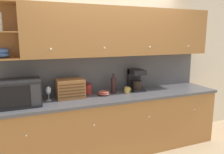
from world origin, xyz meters
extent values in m
plane|color=tan|center=(0.00, 0.00, 0.00)|extent=(24.00, 24.00, 0.00)
cube|color=silver|center=(0.00, 0.03, 1.30)|extent=(5.82, 0.06, 2.60)
cube|color=#A36B38|center=(0.00, -0.32, 0.44)|extent=(3.42, 0.64, 0.88)
cube|color=#4C4C51|center=(0.00, -0.34, 0.90)|extent=(3.44, 0.67, 0.04)
sphere|color=white|center=(-1.28, -0.65, 0.64)|extent=(0.03, 0.03, 0.03)
sphere|color=white|center=(-0.43, -0.65, 0.64)|extent=(0.03, 0.03, 0.03)
sphere|color=white|center=(0.43, -0.65, 0.64)|extent=(0.03, 0.03, 0.03)
sphere|color=white|center=(1.28, -0.65, 0.64)|extent=(0.03, 0.03, 0.03)
cube|color=#4C4C51|center=(0.00, -0.01, 1.22)|extent=(3.42, 0.01, 0.59)
cube|color=#A36B38|center=(0.21, -0.17, 1.88)|extent=(3.00, 0.34, 0.73)
cube|color=#A36B38|center=(-1.50, -0.01, 1.88)|extent=(0.42, 0.02, 0.73)
cube|color=#A36B38|center=(-1.50, -0.17, 1.52)|extent=(0.42, 0.34, 0.02)
cube|color=#A36B38|center=(-1.50, -0.17, 1.86)|extent=(0.42, 0.34, 0.02)
sphere|color=white|center=(-0.91, -0.35, 1.64)|extent=(0.03, 0.03, 0.03)
sphere|color=white|center=(-0.16, -0.35, 1.64)|extent=(0.03, 0.03, 0.03)
sphere|color=white|center=(0.58, -0.35, 1.64)|extent=(0.03, 0.03, 0.03)
sphere|color=white|center=(1.33, -0.35, 1.64)|extent=(0.03, 0.03, 0.03)
ellipsoid|color=#3D5B93|center=(-1.50, -0.17, 1.57)|extent=(0.18, 0.18, 0.08)
ellipsoid|color=#3D5B93|center=(-1.50, -0.17, 1.62)|extent=(0.18, 0.18, 0.08)
cylinder|color=silver|center=(-1.50, -0.17, 1.91)|extent=(0.07, 0.07, 0.08)
cube|color=black|center=(-1.33, -0.32, 1.09)|extent=(0.53, 0.40, 0.33)
cube|color=black|center=(-1.39, -0.52, 1.09)|extent=(0.37, 0.01, 0.27)
cube|color=#2D2D33|center=(-1.14, -0.52, 1.09)|extent=(0.12, 0.01, 0.27)
cylinder|color=silver|center=(-0.96, -0.23, 0.93)|extent=(0.07, 0.07, 0.01)
cylinder|color=silver|center=(-0.96, -0.23, 0.97)|extent=(0.01, 0.01, 0.08)
ellipsoid|color=silver|center=(-0.96, -0.23, 1.07)|extent=(0.08, 0.08, 0.11)
cube|color=#996033|center=(-0.65, -0.21, 1.06)|extent=(0.40, 0.28, 0.28)
cube|color=#54351C|center=(-0.65, -0.35, 0.97)|extent=(0.36, 0.01, 0.02)
cube|color=#54351C|center=(-0.65, -0.35, 1.02)|extent=(0.36, 0.01, 0.02)
cube|color=#54351C|center=(-0.65, -0.35, 1.06)|extent=(0.36, 0.01, 0.02)
cube|color=#54351C|center=(-0.65, -0.35, 1.10)|extent=(0.36, 0.01, 0.02)
cube|color=#54351C|center=(-0.65, -0.35, 1.15)|extent=(0.36, 0.01, 0.02)
cylinder|color=#B22D28|center=(-0.34, -0.08, 0.99)|extent=(0.11, 0.11, 0.14)
cylinder|color=maroon|center=(-0.34, -0.08, 1.07)|extent=(0.11, 0.11, 0.01)
ellipsoid|color=#9E473D|center=(-0.15, -0.25, 0.94)|extent=(0.19, 0.19, 0.04)
ellipsoid|color=#9E473D|center=(-0.15, -0.25, 0.97)|extent=(0.18, 0.18, 0.04)
cylinder|color=black|center=(0.04, -0.20, 1.03)|extent=(0.09, 0.09, 0.22)
sphere|color=black|center=(0.04, -0.20, 1.14)|extent=(0.09, 0.09, 0.09)
cylinder|color=black|center=(0.04, -0.20, 1.20)|extent=(0.03, 0.03, 0.07)
cylinder|color=gold|center=(0.25, -0.25, 0.97)|extent=(0.09, 0.09, 0.09)
torus|color=gold|center=(0.30, -0.25, 0.97)|extent=(0.01, 0.06, 0.06)
cube|color=black|center=(0.46, -0.19, 0.94)|extent=(0.22, 0.26, 0.03)
cylinder|color=black|center=(0.46, -0.21, 1.02)|extent=(0.17, 0.17, 0.14)
cube|color=black|center=(0.46, -0.09, 1.10)|extent=(0.22, 0.06, 0.35)
cube|color=black|center=(0.46, -0.19, 1.23)|extent=(0.22, 0.26, 0.08)
camera|label=1|loc=(-1.23, -3.31, 1.81)|focal=35.00mm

